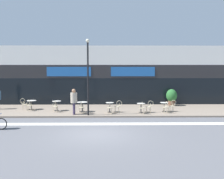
{
  "coord_description": "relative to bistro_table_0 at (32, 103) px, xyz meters",
  "views": [
    {
      "loc": [
        0.67,
        -13.68,
        3.67
      ],
      "look_at": [
        0.95,
        6.35,
        1.83
      ],
      "focal_mm": 42.0,
      "sensor_mm": 36.0,
      "label": 1
    }
  ],
  "objects": [
    {
      "name": "cafe_chair_1_near",
      "position": [
        2.14,
        -1.22,
        -0.01
      ],
      "size": [
        0.43,
        0.59,
        0.9
      ],
      "rotation": [
        0.0,
        0.0,
        1.5
      ],
      "color": "beige",
      "rests_on": "sidewalk_slab"
    },
    {
      "name": "bistro_table_3",
      "position": [
        6.3,
        -1.31,
        -0.01
      ],
      "size": [
        0.62,
        0.62,
        0.75
      ],
      "color": "black",
      "rests_on": "sidewalk_slab"
    },
    {
      "name": "cafe_chair_4_near",
      "position": [
        8.66,
        -2.09,
        -0.01
      ],
      "size": [
        0.44,
        0.59,
        0.9
      ],
      "rotation": [
        0.0,
        0.0,
        1.46
      ],
      "color": "beige",
      "rests_on": "sidewalk_slab"
    },
    {
      "name": "bistro_table_4",
      "position": [
        8.66,
        -1.47,
        -0.04
      ],
      "size": [
        0.61,
        0.61,
        0.71
      ],
      "color": "black",
      "rests_on": "sidewalk_slab"
    },
    {
      "name": "cafe_chair_5_near",
      "position": [
        10.51,
        -1.72,
        -0.01
      ],
      "size": [
        0.44,
        0.59,
        0.9
      ],
      "rotation": [
        0.0,
        0.0,
        1.68
      ],
      "color": "beige",
      "rests_on": "sidewalk_slab"
    },
    {
      "name": "bike_lane_stripe",
      "position": [
        5.53,
        -4.78,
        -0.65
      ],
      "size": [
        36.0,
        0.7,
        0.01
      ],
      "primitive_type": "cube",
      "color": "silver",
      "rests_on": "ground"
    },
    {
      "name": "cafe_chair_0_near",
      "position": [
        -0.0,
        -0.63,
        -0.01
      ],
      "size": [
        0.42,
        0.58,
        0.9
      ],
      "rotation": [
        0.0,
        0.0,
        1.53
      ],
      "color": "beige",
      "rests_on": "sidewalk_slab"
    },
    {
      "name": "bistro_table_1",
      "position": [
        2.14,
        -0.59,
        0.02
      ],
      "size": [
        0.69,
        0.69,
        0.78
      ],
      "color": "black",
      "rests_on": "sidewalk_slab"
    },
    {
      "name": "cafe_chair_3_side",
      "position": [
        6.92,
        -1.32,
        -0.01
      ],
      "size": [
        0.59,
        0.44,
        0.9
      ],
      "rotation": [
        0.0,
        0.0,
        3.04
      ],
      "color": "beige",
      "rests_on": "sidewalk_slab"
    },
    {
      "name": "storefront_facade",
      "position": [
        5.53,
        4.66,
        2.06
      ],
      "size": [
        40.0,
        4.06,
        5.45
      ],
      "color": "silver",
      "rests_on": "ground"
    },
    {
      "name": "planter_pot",
      "position": [
        11.8,
        1.98,
        0.27
      ],
      "size": [
        0.95,
        0.95,
        1.46
      ],
      "color": "brown",
      "rests_on": "sidewalk_slab"
    },
    {
      "name": "bistro_table_2",
      "position": [
        4.19,
        -1.12,
        0.02
      ],
      "size": [
        0.8,
        0.8,
        0.77
      ],
      "color": "black",
      "rests_on": "sidewalk_slab"
    },
    {
      "name": "cafe_chair_4_side",
      "position": [
        9.29,
        -1.47,
        -0.01
      ],
      "size": [
        0.59,
        0.42,
        0.9
      ],
      "rotation": [
        0.0,
        0.0,
        3.08
      ],
      "color": "beige",
      "rests_on": "sidewalk_slab"
    },
    {
      "name": "ground_plane",
      "position": [
        5.53,
        -7.3,
        -0.65
      ],
      "size": [
        120.0,
        120.0,
        0.0
      ],
      "primitive_type": "plane",
      "color": "#5B5B60"
    },
    {
      "name": "cafe_chair_2_near",
      "position": [
        4.18,
        -1.74,
        -0.01
      ],
      "size": [
        0.45,
        0.6,
        0.9
      ],
      "rotation": [
        0.0,
        0.0,
        1.45
      ],
      "color": "beige",
      "rests_on": "sidewalk_slab"
    },
    {
      "name": "cafe_chair_5_side",
      "position": [
        11.13,
        -1.09,
        -0.01
      ],
      "size": [
        0.59,
        0.44,
        0.9
      ],
      "rotation": [
        0.0,
        0.0,
        3.25
      ],
      "color": "beige",
      "rests_on": "sidewalk_slab"
    },
    {
      "name": "bistro_table_5",
      "position": [
        10.5,
        -1.1,
        -0.03
      ],
      "size": [
        0.62,
        0.62,
        0.71
      ],
      "color": "black",
      "rests_on": "sidewalk_slab"
    },
    {
      "name": "cafe_chair_3_near",
      "position": [
        6.3,
        -1.93,
        -0.01
      ],
      "size": [
        0.41,
        0.58,
        0.9
      ],
      "rotation": [
        0.0,
        0.0,
        1.54
      ],
      "color": "beige",
      "rests_on": "sidewalk_slab"
    },
    {
      "name": "lamp_post",
      "position": [
        4.76,
        -2.47,
        2.57
      ],
      "size": [
        0.26,
        0.26,
        5.4
      ],
      "color": "black",
      "rests_on": "sidewalk_slab"
    },
    {
      "name": "bistro_table_0",
      "position": [
        0.0,
        0.0,
        0.0
      ],
      "size": [
        0.75,
        0.75,
        0.74
      ],
      "color": "black",
      "rests_on": "sidewalk_slab"
    },
    {
      "name": "sidewalk_slab",
      "position": [
        5.53,
        -0.05,
        -0.59
      ],
      "size": [
        40.0,
        5.5,
        0.12
      ],
      "primitive_type": "cube",
      "color": "gray",
      "rests_on": "ground"
    },
    {
      "name": "pedestrian_far_end",
      "position": [
        3.7,
        -2.18,
        0.58
      ],
      "size": [
        0.57,
        0.57,
        1.87
      ],
      "rotation": [
        0.0,
        0.0,
        0.21
      ],
      "color": "#382D47",
      "rests_on": "sidewalk_slab"
    },
    {
      "name": "cafe_chair_0_side",
      "position": [
        -0.63,
        0.0,
        -0.01
      ],
      "size": [
        0.57,
        0.4,
        0.9
      ],
      "rotation": [
        0.0,
        0.0,
        -0.0
      ],
      "color": "beige",
      "rests_on": "sidewalk_slab"
    }
  ]
}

